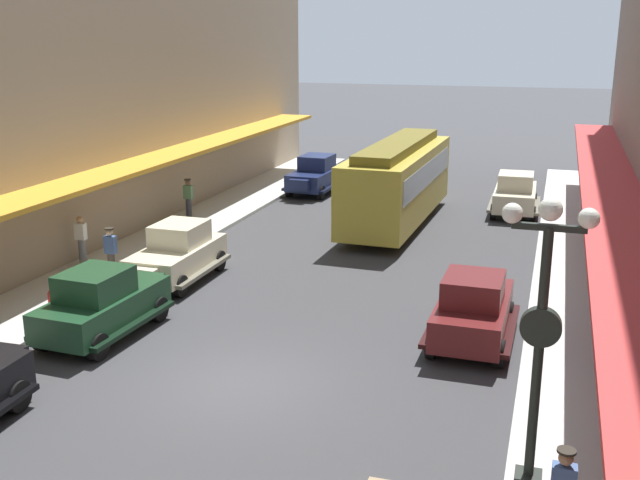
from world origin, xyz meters
TOP-DOWN VIEW (x-y plane):
  - ground_plane at (0.00, 0.00)m, footprint 200.00×200.00m
  - sidewalk_right at (7.50, 0.00)m, footprint 3.00×60.00m
  - parked_car_0 at (-4.83, 6.21)m, footprint 2.14×4.26m
  - parked_car_2 at (-4.85, 20.50)m, footprint 2.29×4.31m
  - parked_car_3 at (4.71, 4.05)m, footprint 2.17×4.27m
  - parked_car_5 at (-4.53, 1.54)m, footprint 2.30×4.32m
  - parked_car_6 at (4.83, 18.85)m, footprint 2.21×4.29m
  - streetcar at (0.32, 15.41)m, footprint 2.77×9.67m
  - lamp_post_with_clock at (6.40, -2.76)m, footprint 1.42×0.44m
  - fire_hydrant at (-6.35, 1.92)m, footprint 0.24×0.24m
  - pedestrian_0 at (-6.65, 5.28)m, footprint 0.36×0.28m
  - pedestrian_2 at (8.24, 8.35)m, footprint 0.36×0.28m
  - pedestrian_3 at (-8.51, 6.40)m, footprint 0.36×0.24m
  - pedestrian_4 at (-8.06, 13.25)m, footprint 0.36×0.28m

SIDE VIEW (x-z plane):
  - ground_plane at x=0.00m, z-range 0.00..0.00m
  - sidewalk_right at x=7.50m, z-range 0.00..0.15m
  - fire_hydrant at x=-6.35m, z-range 0.15..0.97m
  - parked_car_0 at x=-4.83m, z-range 0.02..1.86m
  - parked_car_2 at x=-4.85m, z-range 0.02..1.86m
  - parked_car_3 at x=4.71m, z-range 0.02..1.86m
  - parked_car_5 at x=-4.53m, z-range 0.02..1.86m
  - parked_car_6 at x=4.83m, z-range 0.02..1.86m
  - pedestrian_3 at x=-8.51m, z-range 0.17..1.81m
  - pedestrian_0 at x=-6.65m, z-range 0.18..1.85m
  - pedestrian_2 at x=8.24m, z-range 0.18..1.85m
  - pedestrian_4 at x=-8.06m, z-range 0.18..1.85m
  - streetcar at x=0.32m, z-range 0.17..3.63m
  - lamp_post_with_clock at x=6.40m, z-range 0.41..5.57m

